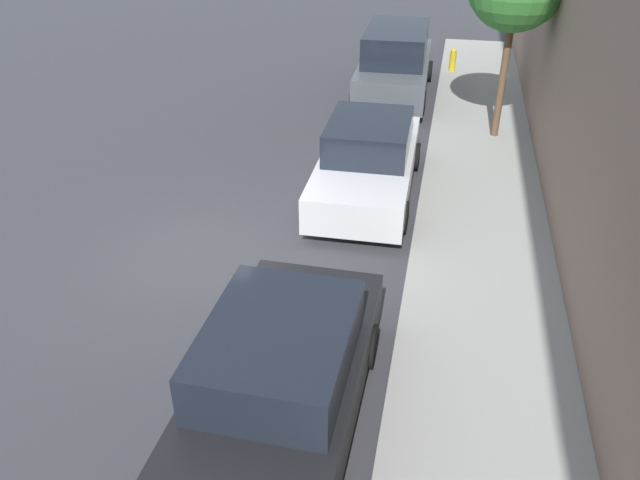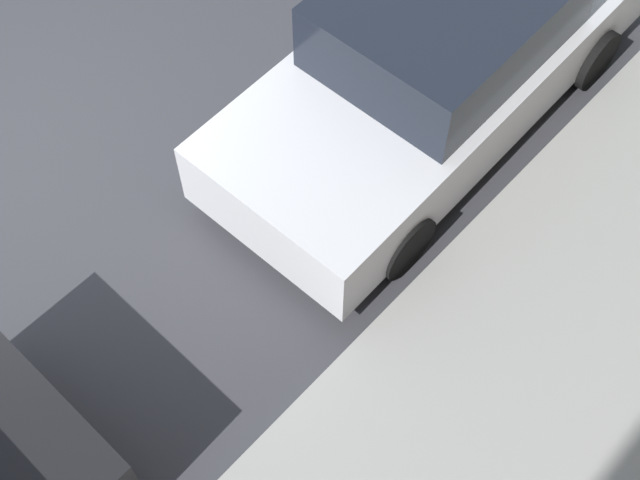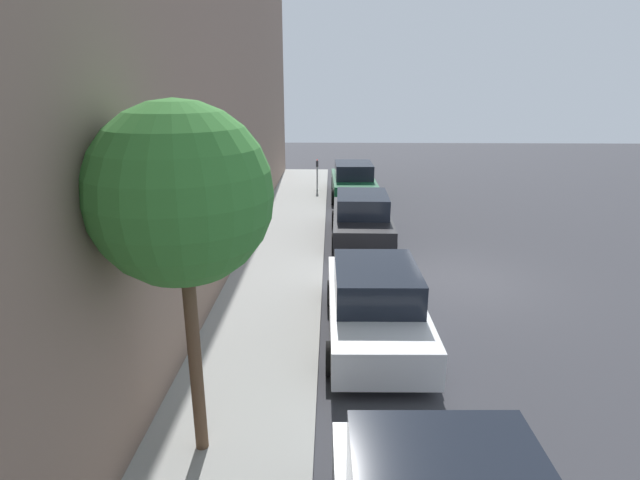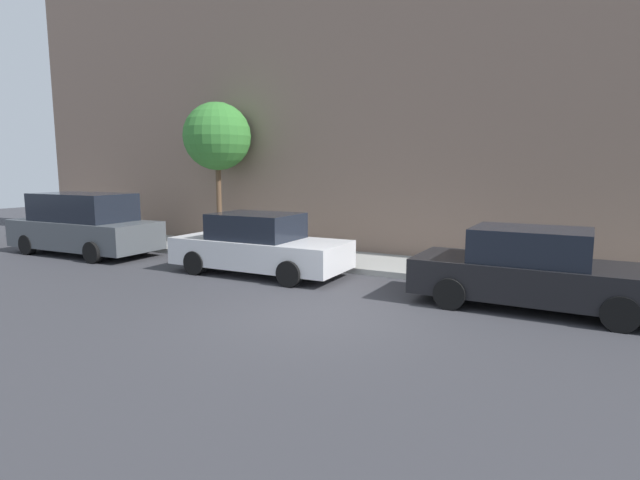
% 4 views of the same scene
% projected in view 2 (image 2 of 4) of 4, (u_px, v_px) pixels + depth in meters
% --- Properties ---
extents(ground_plane, '(60.00, 60.00, 0.00)m').
position_uv_depth(ground_plane, '(12.00, 166.00, 8.12)').
color(ground_plane, '#38383D').
extents(parked_sedan_third, '(1.92, 4.53, 1.54)m').
position_uv_depth(parked_sedan_third, '(436.00, 61.00, 7.82)').
color(parked_sedan_third, silver).
rests_on(parked_sedan_third, ground_plane).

